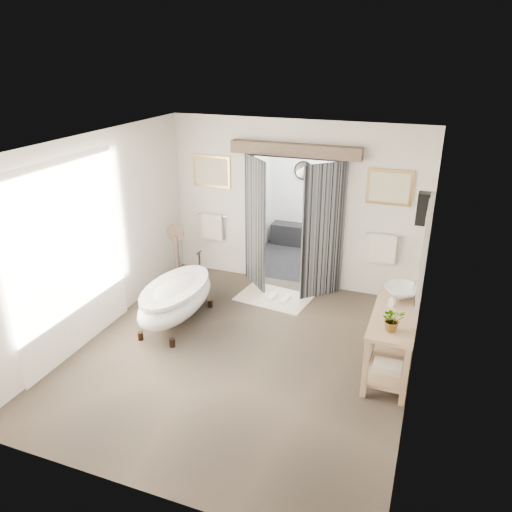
# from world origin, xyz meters

# --- Properties ---
(ground_plane) EXTENTS (5.00, 5.00, 0.00)m
(ground_plane) POSITION_xyz_m (0.00, 0.00, 0.00)
(ground_plane) COLOR brown
(room_shell) EXTENTS (4.52, 5.02, 2.91)m
(room_shell) POSITION_xyz_m (-0.04, -0.12, 1.86)
(room_shell) COLOR beige
(room_shell) RESTS_ON ground_plane
(shower_room) EXTENTS (2.22, 2.01, 2.51)m
(shower_room) POSITION_xyz_m (0.00, 3.99, 0.91)
(shower_room) COLOR black
(shower_room) RESTS_ON ground_plane
(back_wall_dressing) EXTENTS (3.82, 0.70, 2.52)m
(back_wall_dressing) POSITION_xyz_m (0.00, 2.32, 1.56)
(back_wall_dressing) COLOR black
(back_wall_dressing) RESTS_ON ground_plane
(clawfoot_tub) EXTENTS (0.80, 1.79, 0.87)m
(clawfoot_tub) POSITION_xyz_m (-1.25, 0.46, 0.43)
(clawfoot_tub) COLOR black
(clawfoot_tub) RESTS_ON ground_plane
(vanity) EXTENTS (0.57, 1.60, 0.85)m
(vanity) POSITION_xyz_m (1.95, 0.41, 0.51)
(vanity) COLOR tan
(vanity) RESTS_ON ground_plane
(pedestal_mirror) EXTENTS (0.33, 0.22, 1.12)m
(pedestal_mirror) POSITION_xyz_m (-1.94, 1.75, 0.48)
(pedestal_mirror) COLOR #725E4E
(pedestal_mirror) RESTS_ON ground_plane
(rug) EXTENTS (1.29, 0.95, 0.01)m
(rug) POSITION_xyz_m (-0.11, 1.76, 0.01)
(rug) COLOR beige
(rug) RESTS_ON ground_plane
(slippers) EXTENTS (0.37, 0.27, 0.05)m
(slippers) POSITION_xyz_m (-0.01, 1.73, 0.04)
(slippers) COLOR white
(slippers) RESTS_ON rug
(basin) EXTENTS (0.61, 0.61, 0.17)m
(basin) POSITION_xyz_m (2.00, 0.82, 0.93)
(basin) COLOR white
(basin) RESTS_ON vanity
(plant) EXTENTS (0.34, 0.32, 0.29)m
(plant) POSITION_xyz_m (1.98, -0.08, 1.00)
(plant) COLOR gray
(plant) RESTS_ON vanity
(soap_bottle_a) EXTENTS (0.10, 0.10, 0.17)m
(soap_bottle_a) POSITION_xyz_m (1.91, 0.52, 0.94)
(soap_bottle_a) COLOR gray
(soap_bottle_a) RESTS_ON vanity
(soap_bottle_b) EXTENTS (0.15, 0.15, 0.16)m
(soap_bottle_b) POSITION_xyz_m (1.95, 1.03, 0.93)
(soap_bottle_b) COLOR gray
(soap_bottle_b) RESTS_ON vanity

